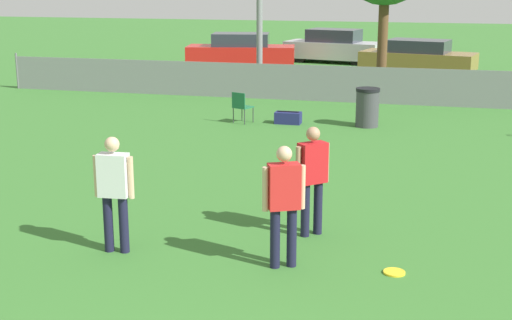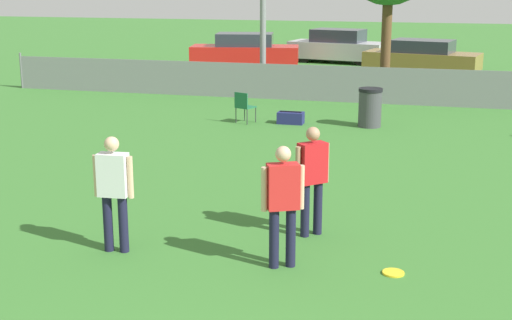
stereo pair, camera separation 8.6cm
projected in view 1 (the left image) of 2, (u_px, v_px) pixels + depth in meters
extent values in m
cube|color=gray|center=(385.00, 86.00, 21.33)|extent=(24.91, 0.03, 1.10)
cylinder|color=slate|center=(17.00, 71.00, 24.34)|extent=(0.07, 0.07, 1.21)
cylinder|color=brown|center=(382.00, 45.00, 22.78)|extent=(0.32, 0.32, 3.19)
cylinder|color=#191933|center=(275.00, 238.00, 9.23)|extent=(0.13, 0.13, 0.80)
cylinder|color=#191933|center=(292.00, 237.00, 9.27)|extent=(0.13, 0.13, 0.80)
cube|color=red|center=(284.00, 186.00, 9.08)|extent=(0.46, 0.38, 0.59)
sphere|color=#D8AD8C|center=(284.00, 154.00, 8.97)|extent=(0.20, 0.20, 0.20)
cylinder|color=#D8AD8C|center=(265.00, 189.00, 9.03)|extent=(0.08, 0.08, 0.58)
cylinder|color=#D8AD8C|center=(302.00, 187.00, 9.13)|extent=(0.08, 0.08, 0.58)
cylinder|color=#191933|center=(305.00, 210.00, 10.36)|extent=(0.13, 0.13, 0.80)
cylinder|color=#191933|center=(318.00, 208.00, 10.46)|extent=(0.13, 0.13, 0.80)
cube|color=red|center=(313.00, 163.00, 10.24)|extent=(0.44, 0.44, 0.59)
sphere|color=tan|center=(313.00, 134.00, 10.13)|extent=(0.20, 0.20, 0.20)
cylinder|color=tan|center=(298.00, 166.00, 10.13)|extent=(0.08, 0.08, 0.58)
cylinder|color=tan|center=(326.00, 162.00, 10.36)|extent=(0.08, 0.08, 0.58)
cylinder|color=#191933|center=(108.00, 224.00, 9.78)|extent=(0.13, 0.13, 0.80)
cylinder|color=#191933|center=(124.00, 225.00, 9.75)|extent=(0.13, 0.13, 0.80)
cube|color=silver|center=(114.00, 175.00, 9.59)|extent=(0.42, 0.25, 0.59)
sphere|color=#D8AD8C|center=(112.00, 144.00, 9.49)|extent=(0.20, 0.20, 0.20)
cylinder|color=#D8AD8C|center=(97.00, 176.00, 9.64)|extent=(0.08, 0.08, 0.58)
cylinder|color=#D8AD8C|center=(131.00, 178.00, 9.56)|extent=(0.08, 0.08, 0.58)
cylinder|color=yellow|center=(394.00, 272.00, 9.13)|extent=(0.28, 0.28, 0.03)
torus|color=yellow|center=(394.00, 272.00, 9.13)|extent=(0.28, 0.28, 0.03)
cylinder|color=#333338|center=(253.00, 115.00, 18.67)|extent=(0.02, 0.02, 0.40)
cylinder|color=#333338|center=(242.00, 113.00, 18.89)|extent=(0.02, 0.02, 0.40)
cylinder|color=#333338|center=(245.00, 117.00, 18.39)|extent=(0.02, 0.02, 0.40)
cylinder|color=#333338|center=(233.00, 115.00, 18.60)|extent=(0.02, 0.02, 0.40)
cube|color=#1E663F|center=(243.00, 107.00, 18.58)|extent=(0.54, 0.54, 0.03)
cube|color=#1E663F|center=(238.00, 100.00, 18.38)|extent=(0.40, 0.18, 0.39)
cylinder|color=#3F3F44|center=(367.00, 109.00, 18.09)|extent=(0.58, 0.58, 0.91)
cylinder|color=black|center=(368.00, 90.00, 17.96)|extent=(0.61, 0.61, 0.08)
cube|color=navy|center=(288.00, 118.00, 18.52)|extent=(0.67, 0.37, 0.30)
cube|color=black|center=(288.00, 112.00, 18.48)|extent=(0.57, 0.04, 0.02)
cylinder|color=black|center=(275.00, 58.00, 31.08)|extent=(0.62, 0.29, 0.60)
cylinder|color=black|center=(273.00, 62.00, 29.65)|extent=(0.62, 0.29, 0.60)
cylinder|color=black|center=(211.00, 58.00, 31.27)|extent=(0.62, 0.29, 0.60)
cylinder|color=black|center=(206.00, 61.00, 29.83)|extent=(0.62, 0.29, 0.60)
cube|color=red|center=(241.00, 54.00, 30.40)|extent=(4.78, 2.51, 0.71)
cube|color=#2D333D|center=(241.00, 39.00, 30.25)|extent=(2.60, 1.91, 0.53)
cylinder|color=black|center=(367.00, 55.00, 32.09)|extent=(0.65, 0.29, 0.63)
cylinder|color=black|center=(357.00, 58.00, 30.81)|extent=(0.65, 0.29, 0.63)
cylinder|color=black|center=(312.00, 53.00, 33.18)|extent=(0.65, 0.29, 0.63)
cylinder|color=black|center=(300.00, 56.00, 31.90)|extent=(0.65, 0.29, 0.63)
cube|color=#B7B7BC|center=(334.00, 50.00, 31.93)|extent=(4.51, 2.45, 0.74)
cube|color=#2D333D|center=(334.00, 35.00, 31.77)|extent=(2.46, 1.87, 0.55)
cylinder|color=black|center=(456.00, 65.00, 28.37)|extent=(0.65, 0.30, 0.62)
cylinder|color=black|center=(448.00, 70.00, 27.05)|extent=(0.65, 0.30, 0.62)
cylinder|color=black|center=(389.00, 62.00, 29.55)|extent=(0.65, 0.30, 0.62)
cylinder|color=black|center=(379.00, 66.00, 28.23)|extent=(0.65, 0.30, 0.62)
cube|color=olive|center=(418.00, 60.00, 28.25)|extent=(4.67, 2.61, 0.65)
cube|color=#2D333D|center=(419.00, 46.00, 28.11)|extent=(2.56, 1.97, 0.48)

